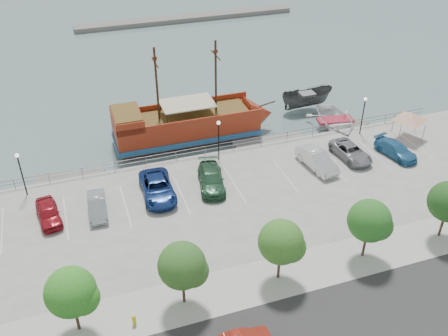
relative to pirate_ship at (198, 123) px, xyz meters
name	(u,v)px	position (x,y,z in m)	size (l,w,h in m)	color
ground	(242,205)	(0.24, -12.76, -1.90)	(160.00, 160.00, 0.00)	slate
sidewalk	(291,274)	(0.24, -22.76, -0.88)	(100.00, 4.00, 0.05)	#BCB5AB
seawall_railing	(215,149)	(0.24, -4.96, -0.37)	(50.00, 0.06, 1.00)	slate
far_shore	(187,18)	(10.24, 42.24, -1.50)	(40.00, 3.00, 0.80)	slate
pirate_ship	(198,123)	(0.00, 0.00, 0.00)	(18.03, 5.14, 11.34)	maroon
patrol_boat	(306,101)	(14.31, 2.55, -0.66)	(2.41, 6.41, 2.48)	#404142
speedboat	(335,122)	(15.25, -2.75, -1.13)	(5.28, 7.40, 1.53)	white
dock_west	(70,178)	(-14.02, -3.56, -1.71)	(6.60, 1.89, 0.38)	gray
dock_mid	(270,142)	(6.95, -3.56, -1.68)	(7.82, 2.23, 0.45)	gray
dock_east	(345,129)	(16.14, -3.56, -1.72)	(6.25, 1.79, 0.36)	slate
canopy_tent	(412,113)	(20.57, -8.44, 1.97)	(5.07, 5.07, 3.30)	slate
fire_hydrant	(134,320)	(-11.31, -23.56, -0.46)	(0.28, 0.28, 0.80)	yellow
lamp_post_left	(20,167)	(-17.76, -6.26, 2.04)	(0.36, 0.36, 4.28)	black
lamp_post_mid	(219,134)	(0.24, -6.26, 2.04)	(0.36, 0.36, 4.28)	black
lamp_post_right	(364,109)	(16.24, -6.26, 2.04)	(0.36, 0.36, 4.28)	black
tree_b	(73,294)	(-14.61, -22.84, 2.40)	(3.30, 3.20, 5.00)	#473321
tree_c	(185,267)	(-7.61, -22.84, 2.40)	(3.30, 3.20, 5.00)	#473321
tree_d	(283,243)	(-0.61, -22.84, 2.40)	(3.30, 3.20, 5.00)	#473321
tree_e	(371,222)	(6.39, -22.84, 2.40)	(3.30, 3.20, 5.00)	#473321
parked_car_a	(48,213)	(-16.02, -10.59, -0.17)	(1.72, 4.27, 1.46)	maroon
parked_car_b	(97,206)	(-12.08, -10.89, -0.20)	(1.48, 4.26, 1.40)	#989EA5
parked_car_c	(158,188)	(-6.74, -10.18, -0.09)	(2.69, 5.84, 1.62)	navy
parked_car_d	(211,179)	(-1.84, -10.35, -0.12)	(2.20, 5.40, 1.57)	#285435
parked_car_f	(317,160)	(8.72, -10.63, -0.06)	(1.77, 5.08, 1.67)	silver
parked_car_g	(351,152)	(12.67, -10.22, -0.20)	(2.32, 5.04, 1.40)	gray
parked_car_h	(396,150)	(17.15, -11.28, -0.21)	(1.94, 4.78, 1.39)	teal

